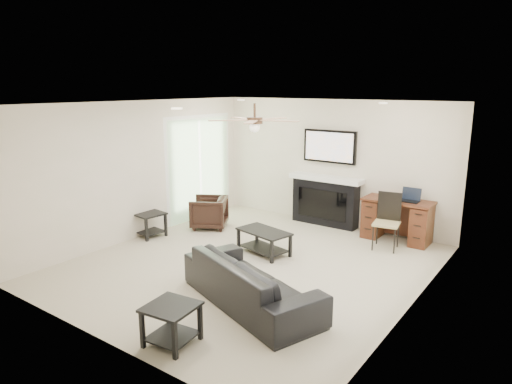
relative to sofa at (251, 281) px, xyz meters
The scene contains 10 objects.
room_shell 1.90m from the sofa, 117.50° to the left, with size 5.50×5.54×2.52m.
sofa is the anchor object (origin of this frame).
armchair 3.37m from the sofa, 140.41° to the left, with size 0.67×0.68×0.62m, color black.
coffee_table 1.84m from the sofa, 119.36° to the left, with size 0.90×0.50×0.40m, color black.
end_table_near 1.26m from the sofa, 96.84° to the right, with size 0.52×0.52×0.45m, color black.
end_table_left 3.34m from the sofa, 160.75° to the left, with size 0.50×0.50×0.45m, color black.
fireplace_unit 3.82m from the sofa, 102.86° to the left, with size 1.52×0.34×1.91m, color black.
desk 3.62m from the sofa, 79.20° to the left, with size 1.22×0.56×0.76m, color #37120D.
desk_chair 3.09m from the sofa, 77.29° to the left, with size 0.42×0.44×0.97m, color black.
laptop 3.69m from the sofa, 76.05° to the left, with size 0.33×0.24×0.23m, color black.
Camera 1 is at (4.00, -5.46, 2.76)m, focal length 32.00 mm.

